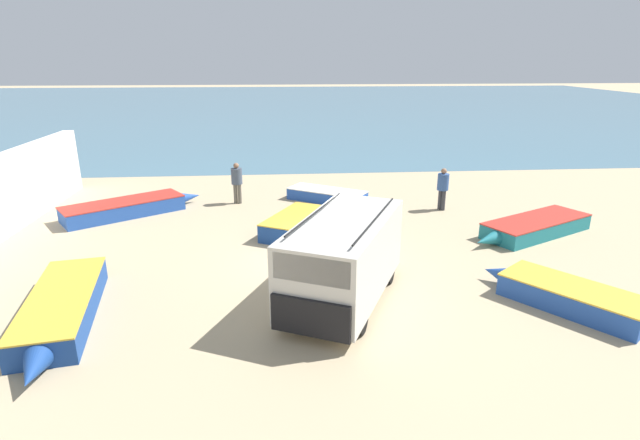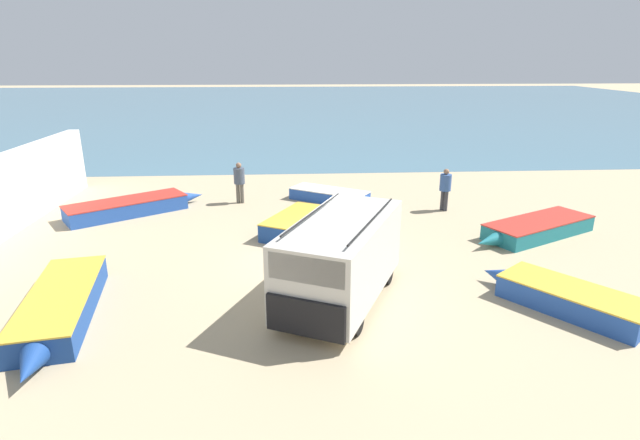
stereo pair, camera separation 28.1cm
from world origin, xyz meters
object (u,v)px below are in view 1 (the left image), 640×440
(fisherman_0, at_px, (237,179))
(fishing_rowboat_5, at_px, (295,222))
(fishing_rowboat_2, at_px, (330,196))
(fishing_rowboat_1, at_px, (61,310))
(parked_van, at_px, (344,257))
(fishing_rowboat_4, at_px, (567,295))
(fishing_rowboat_0, at_px, (533,227))
(fisherman_1, at_px, (443,185))
(fishing_rowboat_3, at_px, (128,207))

(fisherman_0, bearing_deg, fishing_rowboat_5, -140.09)
(fishing_rowboat_2, xyz_separation_m, fisherman_0, (-4.02, 0.02, 0.81))
(fishing_rowboat_1, bearing_deg, parked_van, 84.49)
(fishing_rowboat_2, distance_m, fishing_rowboat_4, 11.33)
(fishing_rowboat_1, xyz_separation_m, fisherman_0, (3.45, 9.95, 0.74))
(fisherman_0, bearing_deg, fishing_rowboat_2, -82.52)
(fishing_rowboat_1, xyz_separation_m, fishing_rowboat_2, (7.47, 9.94, -0.07))
(fishing_rowboat_2, bearing_deg, fishing_rowboat_4, -30.47)
(fishing_rowboat_5, xyz_separation_m, fisherman_0, (-2.38, 3.77, 0.74))
(fishing_rowboat_1, bearing_deg, fishing_rowboat_0, 99.25)
(parked_van, bearing_deg, fishing_rowboat_2, -158.55)
(fishing_rowboat_0, distance_m, fisherman_1, 4.07)
(fishing_rowboat_0, relative_size, fishing_rowboat_4, 1.33)
(fishing_rowboat_0, relative_size, fisherman_0, 2.87)
(fishing_rowboat_4, xyz_separation_m, fisherman_1, (-0.58, 8.49, 0.75))
(fishing_rowboat_5, distance_m, fisherman_1, 6.55)
(fishing_rowboat_4, xyz_separation_m, fisherman_0, (-9.12, 10.14, 0.77))
(fisherman_0, bearing_deg, fishing_rowboat_1, 168.56)
(fishing_rowboat_4, distance_m, fishing_rowboat_5, 9.27)
(parked_van, relative_size, fishing_rowboat_2, 1.29)
(fishing_rowboat_0, relative_size, fishing_rowboat_2, 1.29)
(parked_van, bearing_deg, fishing_rowboat_0, 146.12)
(fishing_rowboat_1, xyz_separation_m, fishing_rowboat_5, (5.83, 6.18, 0.01))
(parked_van, xyz_separation_m, fishing_rowboat_5, (-1.08, 5.61, -0.89))
(fishing_rowboat_0, height_order, fisherman_0, fisherman_0)
(fishing_rowboat_2, height_order, fisherman_1, fisherman_1)
(parked_van, relative_size, fishing_rowboat_3, 0.99)
(fishing_rowboat_3, height_order, fishing_rowboat_4, fishing_rowboat_3)
(fishing_rowboat_4, xyz_separation_m, fishing_rowboat_5, (-6.74, 6.36, 0.03))
(fishing_rowboat_0, bearing_deg, fisherman_1, -81.35)
(fishing_rowboat_3, height_order, fisherman_1, fisherman_1)
(parked_van, xyz_separation_m, fishing_rowboat_1, (-6.91, -0.57, -0.90))
(fishing_rowboat_5, bearing_deg, fishing_rowboat_1, 164.31)
(parked_van, xyz_separation_m, fishing_rowboat_3, (-7.72, 8.07, -0.92))
(fishing_rowboat_5, bearing_deg, fishing_rowboat_3, 97.32)
(fishing_rowboat_2, distance_m, fisherman_0, 4.10)
(fishing_rowboat_1, distance_m, fishing_rowboat_4, 12.57)
(fishing_rowboat_1, relative_size, fishing_rowboat_2, 1.39)
(fishing_rowboat_0, distance_m, fishing_rowboat_3, 15.56)
(fishing_rowboat_3, xyz_separation_m, fisherman_0, (4.27, 1.31, 0.76))
(fishing_rowboat_0, xyz_separation_m, fisherman_0, (-10.88, 4.88, 0.78))
(parked_van, xyz_separation_m, fishing_rowboat_2, (0.56, 9.36, -0.97))
(parked_van, height_order, fishing_rowboat_0, parked_van)
(fishing_rowboat_0, distance_m, fishing_rowboat_5, 8.58)
(fishing_rowboat_2, height_order, fisherman_0, fisherman_0)
(fishing_rowboat_4, height_order, fishing_rowboat_5, fishing_rowboat_5)
(fishing_rowboat_1, distance_m, fishing_rowboat_5, 8.50)
(fishing_rowboat_2, bearing_deg, fishing_rowboat_0, -2.52)
(fishing_rowboat_4, bearing_deg, parked_van, 43.93)
(fishing_rowboat_4, height_order, fisherman_1, fisherman_1)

